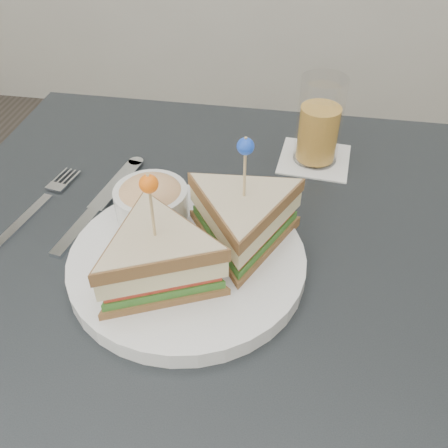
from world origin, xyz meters
TOP-DOWN VIEW (x-y plane):
  - table at (0.00, 0.00)m, footprint 0.80×0.80m
  - plate_meal at (-0.02, -0.02)m, footprint 0.33×0.31m
  - cutlery_fork at (-0.26, 0.07)m, footprint 0.05×0.19m
  - cutlery_knife at (-0.18, 0.07)m, footprint 0.06×0.23m
  - drink_set at (0.12, 0.25)m, footprint 0.12×0.12m

SIDE VIEW (x-z plane):
  - table at x=0.00m, z-range 0.30..1.05m
  - cutlery_fork at x=-0.26m, z-range 0.75..0.76m
  - cutlery_knife at x=-0.18m, z-range 0.75..0.76m
  - plate_meal at x=-0.02m, z-range 0.71..0.88m
  - drink_set at x=0.12m, z-range 0.74..0.88m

